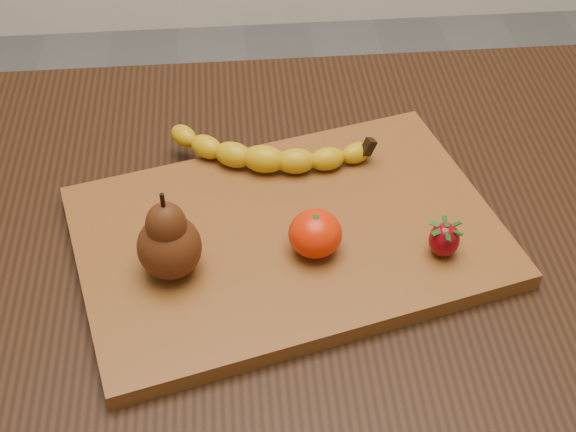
{
  "coord_description": "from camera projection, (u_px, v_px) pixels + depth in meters",
  "views": [
    {
      "loc": [
        -0.06,
        -0.64,
        1.39
      ],
      "look_at": [
        -0.01,
        -0.02,
        0.8
      ],
      "focal_mm": 50.0,
      "sensor_mm": 36.0,
      "label": 1
    }
  ],
  "objects": [
    {
      "name": "table",
      "position": [
        291.0,
        287.0,
        0.97
      ],
      "size": [
        1.0,
        0.7,
        0.76
      ],
      "color": "black",
      "rests_on": "ground"
    },
    {
      "name": "cutting_board",
      "position": [
        288.0,
        236.0,
        0.88
      ],
      "size": [
        0.51,
        0.4,
        0.02
      ],
      "primitive_type": "cube",
      "rotation": [
        0.0,
        0.0,
        0.25
      ],
      "color": "brown",
      "rests_on": "table"
    },
    {
      "name": "banana",
      "position": [
        264.0,
        159.0,
        0.93
      ],
      "size": [
        0.22,
        0.1,
        0.03
      ],
      "primitive_type": null,
      "rotation": [
        0.0,
        0.0,
        -0.24
      ],
      "color": "#CDA109",
      "rests_on": "cutting_board"
    },
    {
      "name": "pear",
      "position": [
        167.0,
        234.0,
        0.79
      ],
      "size": [
        0.08,
        0.08,
        0.1
      ],
      "primitive_type": null,
      "rotation": [
        0.0,
        0.0,
        0.21
      ],
      "color": "#4C220C",
      "rests_on": "cutting_board"
    },
    {
      "name": "mandarin",
      "position": [
        315.0,
        234.0,
        0.83
      ],
      "size": [
        0.06,
        0.06,
        0.05
      ],
      "primitive_type": "ellipsoid",
      "rotation": [
        0.0,
        0.0,
        -0.08
      ],
      "color": "red",
      "rests_on": "cutting_board"
    },
    {
      "name": "strawberry",
      "position": [
        444.0,
        239.0,
        0.83
      ],
      "size": [
        0.04,
        0.04,
        0.04
      ],
      "primitive_type": null,
      "rotation": [
        0.0,
        0.0,
        0.42
      ],
      "color": "maroon",
      "rests_on": "cutting_board"
    }
  ]
}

